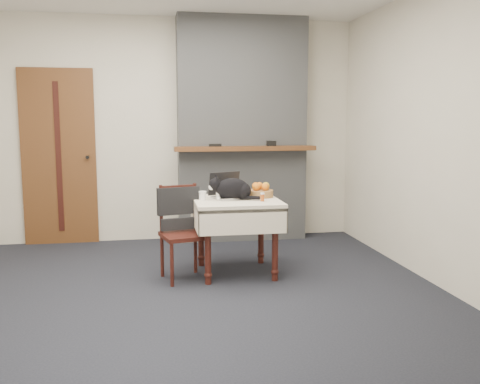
% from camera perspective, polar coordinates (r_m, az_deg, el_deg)
% --- Properties ---
extents(ground, '(4.50, 4.50, 0.00)m').
position_cam_1_polar(ground, '(4.62, -6.92, -10.40)').
color(ground, black).
rests_on(ground, ground).
extents(room_shell, '(4.52, 4.01, 2.61)m').
position_cam_1_polar(room_shell, '(4.86, -7.57, 11.60)').
color(room_shell, beige).
rests_on(room_shell, ground).
extents(door, '(0.82, 0.10, 2.00)m').
position_cam_1_polar(door, '(6.45, -18.75, 3.54)').
color(door, brown).
rests_on(door, ground).
extents(chimney, '(1.62, 0.48, 2.60)m').
position_cam_1_polar(chimney, '(6.32, 0.21, 6.58)').
color(chimney, gray).
rests_on(chimney, ground).
extents(side_table, '(0.78, 0.78, 0.70)m').
position_cam_1_polar(side_table, '(4.95, -0.41, -2.07)').
color(side_table, black).
rests_on(side_table, ground).
extents(laptop, '(0.40, 0.38, 0.24)m').
position_cam_1_polar(laptop, '(5.03, -1.26, 0.07)').
color(laptop, '#B7B7BC').
rests_on(laptop, side_table).
extents(cat, '(0.46, 0.21, 0.23)m').
position_cam_1_polar(cat, '(4.90, -0.74, 0.32)').
color(cat, black).
rests_on(cat, side_table).
extents(cream_jar, '(0.07, 0.07, 0.08)m').
position_cam_1_polar(cream_jar, '(4.90, -4.01, -0.38)').
color(cream_jar, white).
rests_on(cream_jar, side_table).
extents(pill_bottle, '(0.04, 0.04, 0.08)m').
position_cam_1_polar(pill_bottle, '(4.81, 2.40, -0.52)').
color(pill_bottle, '#A54514').
rests_on(pill_bottle, side_table).
extents(fruit_basket, '(0.24, 0.24, 0.14)m').
position_cam_1_polar(fruit_basket, '(5.07, 2.19, 0.08)').
color(fruit_basket, '#A27E41').
rests_on(fruit_basket, side_table).
extents(desk_clutter, '(0.14, 0.03, 0.01)m').
position_cam_1_polar(desk_clutter, '(5.03, 1.19, -0.56)').
color(desk_clutter, black).
rests_on(desk_clutter, side_table).
extents(chair, '(0.46, 0.45, 0.85)m').
position_cam_1_polar(chair, '(4.87, -6.34, -2.85)').
color(chair, black).
rests_on(chair, ground).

